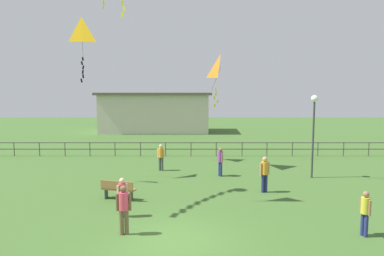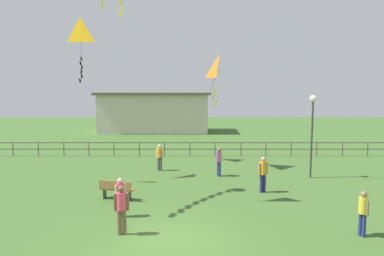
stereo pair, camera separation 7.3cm
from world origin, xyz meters
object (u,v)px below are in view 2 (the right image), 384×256
at_px(park_bench, 118,189).
at_px(person_5, 123,206).
at_px(person_1, 161,156).
at_px(person_4, 264,172).
at_px(person_0, 364,211).
at_px(person_6, 220,160).
at_px(kite_6, 220,68).
at_px(lamppost, 314,118).
at_px(kite_5, 82,34).
at_px(person_3, 122,194).

xyz_separation_m(park_bench, person_5, (0.91, -3.88, 0.51)).
xyz_separation_m(person_1, person_4, (5.08, -4.31, 0.09)).
relative_size(person_0, person_1, 1.03).
bearing_deg(person_6, person_1, 158.59).
distance_m(person_1, person_6, 3.51).
distance_m(park_bench, kite_6, 9.47).
xyz_separation_m(person_0, person_4, (-2.41, 5.15, 0.07)).
bearing_deg(person_0, lamppost, 85.88).
relative_size(person_4, kite_5, 0.51).
xyz_separation_m(person_6, kite_6, (0.10, 2.04, 4.89)).
distance_m(person_1, kite_6, 6.00).
bearing_deg(person_6, park_bench, -138.51).
relative_size(person_3, kite_6, 0.51).
bearing_deg(park_bench, person_3, -75.35).
height_order(park_bench, person_3, person_3).
height_order(person_3, kite_6, kite_6).
relative_size(park_bench, kite_5, 0.48).
distance_m(park_bench, kite_5, 8.50).
bearing_deg(lamppost, person_0, -94.12).
relative_size(park_bench, person_1, 1.04).
relative_size(park_bench, person_5, 0.92).
xyz_separation_m(person_4, person_5, (-5.62, -5.01, 0.02)).
distance_m(person_4, person_5, 7.52).
bearing_deg(park_bench, person_0, -24.20).
bearing_deg(person_0, kite_5, 144.30).
bearing_deg(person_5, kite_6, 68.86).
relative_size(person_0, kite_6, 0.52).
height_order(park_bench, kite_5, kite_5).
bearing_deg(person_5, park_bench, 103.17).
xyz_separation_m(lamppost, person_4, (-2.98, -2.69, -2.21)).
distance_m(person_0, person_1, 12.07).
xyz_separation_m(lamppost, person_3, (-8.95, -5.96, -2.30)).
bearing_deg(lamppost, kite_6, 153.14).
height_order(person_4, kite_6, kite_6).
distance_m(person_0, person_6, 9.21).
bearing_deg(park_bench, person_4, 9.83).
bearing_deg(person_1, person_4, -40.31).
height_order(lamppost, person_1, lamppost).
bearing_deg(person_1, person_6, -21.41).
bearing_deg(kite_6, person_5, -111.14).
bearing_deg(kite_5, person_0, -35.70).
distance_m(person_3, person_4, 6.80).
xyz_separation_m(person_5, kite_6, (3.90, 10.08, 4.80)).
height_order(park_bench, person_4, person_4).
bearing_deg(kite_6, park_bench, -127.77).
bearing_deg(person_0, kite_6, 112.03).
bearing_deg(person_5, person_4, 41.72).
relative_size(person_0, person_5, 0.91).
bearing_deg(person_5, person_0, -1.00).
distance_m(lamppost, person_5, 11.75).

